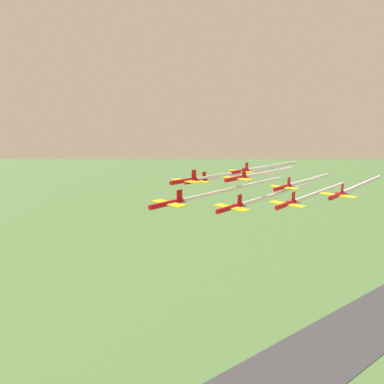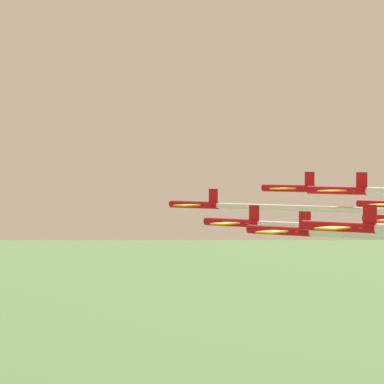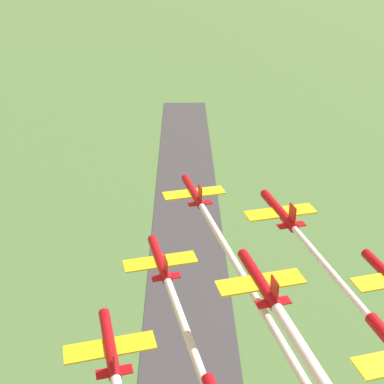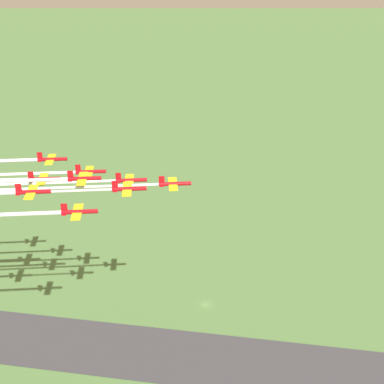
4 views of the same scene
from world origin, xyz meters
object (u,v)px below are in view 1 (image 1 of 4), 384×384
object	(u,v)px
jet_1	(231,207)
jet_2	(185,181)
jet_4	(237,178)
jet_5	(197,181)
jet_6	(337,195)
jet_8	(241,171)
jet_0	(168,203)
jet_3	(287,204)
jet_7	(283,187)

from	to	relation	value
jet_1	jet_2	world-z (taller)	jet_2
jet_4	jet_5	bearing A→B (deg)	-0.00
jet_6	jet_8	distance (m)	33.32
jet_0	jet_3	distance (m)	32.72
jet_6	jet_8	bearing A→B (deg)	-0.00
jet_5	jet_6	world-z (taller)	jet_5
jet_3	jet_7	xyz separation A→B (m)	(4.86, 15.57, 1.72)
jet_5	jet_7	bearing A→B (deg)	-150.46
jet_4	jet_7	distance (m)	16.71
jet_5	jet_7	xyz separation A→B (m)	(27.09, -8.94, -0.96)
jet_0	jet_7	size ratio (longest dim) A/B	1.00
jet_0	jet_6	bearing A→B (deg)	-120.47
jet_4	jet_8	size ratio (longest dim) A/B	1.00
jet_0	jet_3	xyz separation A→B (m)	(31.95, 6.64, -2.40)
jet_3	jet_5	world-z (taller)	jet_5
jet_1	jet_2	xyz separation A→B (m)	(-11.11, 12.26, 5.09)
jet_1	jet_6	size ratio (longest dim) A/B	1.00
jet_4	jet_5	world-z (taller)	jet_4
jet_3	jet_8	size ratio (longest dim) A/B	1.00
jet_6	jet_7	world-z (taller)	jet_7
jet_1	jet_6	world-z (taller)	jet_6
jet_1	jet_5	bearing A→B (deg)	-29.54
jet_3	jet_5	xyz separation A→B (m)	(-22.23, 24.51, 2.68)
jet_6	jet_7	distance (m)	16.55
jet_2	jet_6	world-z (taller)	jet_2
jet_4	jet_7	size ratio (longest dim) A/B	1.00
jet_5	jet_8	world-z (taller)	jet_8
jet_1	jet_8	distance (m)	33.04
jet_0	jet_7	xyz separation A→B (m)	(36.81, 22.21, -0.68)
jet_5	jet_6	xyz separation A→B (m)	(38.20, -21.20, -1.15)
jet_0	jet_6	distance (m)	48.95
jet_1	jet_7	bearing A→B (deg)	-90.00
jet_0	jet_4	xyz separation A→B (m)	(20.84, 18.89, 2.92)
jet_4	jet_6	distance (m)	28.78
jet_3	jet_2	bearing A→B (deg)	29.54
jet_1	jet_4	world-z (taller)	jet_4
jet_5	jet_6	size ratio (longest dim) A/B	1.00
jet_2	jet_1	bearing A→B (deg)	-180.00
jet_3	jet_7	world-z (taller)	jet_7
jet_4	jet_5	distance (m)	16.75
jet_2	jet_3	bearing A→B (deg)	-150.46
jet_2	jet_8	distance (m)	28.13
jet_1	jet_2	distance (m)	17.31
jet_6	jet_3	bearing A→B (deg)	59.53
jet_4	jet_7	world-z (taller)	jet_4
jet_4	jet_6	xyz separation A→B (m)	(27.09, -8.94, -3.80)
jet_7	jet_8	world-z (taller)	jet_8
jet_2	jet_8	xyz separation A→B (m)	(20.84, 18.89, 0.10)
jet_7	jet_5	bearing A→B (deg)	29.54
jet_0	jet_1	distance (m)	16.46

